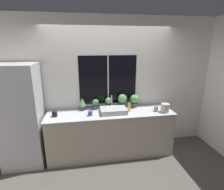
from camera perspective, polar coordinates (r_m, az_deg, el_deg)
The scene contains 17 objects.
ground_plane at distance 3.58m, azimuth 0.44°, elevation -21.02°, with size 14.00×14.00×0.00m, color #4C4742.
wall_back at distance 3.59m, azimuth -1.36°, elevation 3.17°, with size 8.00×0.09×2.70m.
wall_left at distance 4.71m, azimuth -31.21°, elevation 3.95°, with size 0.06×7.00×2.70m.
wall_right at distance 5.16m, azimuth 22.75°, elevation 5.95°, with size 0.06×7.00×2.70m.
counter at distance 3.58m, azimuth -0.39°, elevation -12.39°, with size 2.44×0.62×0.90m.
refrigerator at distance 3.52m, azimuth -27.53°, elevation -6.24°, with size 0.69×0.64×1.86m.
sink at distance 3.36m, azimuth 0.45°, elevation -5.03°, with size 0.50×0.39×0.28m.
potted_plant_far_left at distance 3.51m, azimuth -9.68°, elevation -2.54°, with size 0.15×0.15×0.25m.
potted_plant_left at distance 3.52m, azimuth -5.41°, elevation -2.86°, with size 0.13×0.13×0.21m.
potted_plant_center at distance 3.55m, azimuth -1.15°, elevation -2.45°, with size 0.13×0.13×0.23m.
potted_plant_right at distance 3.58m, azimuth 3.35°, elevation -1.50°, with size 0.18×0.18×0.29m.
potted_plant_far_right at distance 3.65m, azimuth 7.28°, elevation -1.62°, with size 0.18×0.18×0.27m.
soap_bottle at distance 3.42m, azimuth 5.63°, elevation -3.88°, with size 0.06×0.06×0.22m.
mug_grey at distance 3.54m, azimuth 14.17°, elevation -4.35°, with size 0.08×0.08×0.10m.
mug_blue at distance 3.25m, azimuth -7.14°, elevation -5.94°, with size 0.08×0.08×0.09m.
mug_black at distance 3.35m, azimuth -18.23°, elevation -5.83°, with size 0.10×0.10×0.10m.
kettle at distance 3.53m, azimuth 16.94°, elevation -3.94°, with size 0.16×0.16×0.19m.
Camera 1 is at (-0.50, -2.80, 2.17)m, focal length 28.00 mm.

